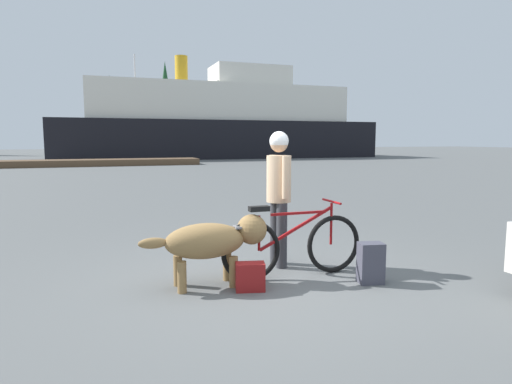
{
  "coord_description": "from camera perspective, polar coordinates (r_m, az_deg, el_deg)",
  "views": [
    {
      "loc": [
        -1.82,
        -4.62,
        1.66
      ],
      "look_at": [
        0.37,
        1.52,
        0.89
      ],
      "focal_mm": 31.04,
      "sensor_mm": 36.0,
      "label": 1
    }
  ],
  "objects": [
    {
      "name": "ground_plane",
      "position": [
        5.23,
        1.8,
        -11.77
      ],
      "size": [
        160.0,
        160.0,
        0.0
      ],
      "primitive_type": "plane",
      "color": "#595B5B"
    },
    {
      "name": "dock_pier",
      "position": [
        30.11,
        -23.56,
        3.43
      ],
      "size": [
        16.76,
        2.27,
        0.4
      ],
      "primitive_type": "cube",
      "color": "brown",
      "rests_on": "ground_plane"
    },
    {
      "name": "backpack",
      "position": [
        5.37,
        14.57,
        -8.85
      ],
      "size": [
        0.32,
        0.25,
        0.48
      ],
      "primitive_type": "cube",
      "rotation": [
        0.0,
        0.0,
        -0.21
      ],
      "color": "#3F3F4C",
      "rests_on": "ground_plane"
    },
    {
      "name": "ferry_boat",
      "position": [
        40.96,
        -4.51,
        8.84
      ],
      "size": [
        28.61,
        7.04,
        8.9
      ],
      "color": "black",
      "rests_on": "ground_plane"
    },
    {
      "name": "handbag_pannier",
      "position": [
        4.97,
        -0.75,
        -10.86
      ],
      "size": [
        0.35,
        0.25,
        0.31
      ],
      "primitive_type": "cube",
      "rotation": [
        0.0,
        0.0,
        -0.24
      ],
      "color": "maroon",
      "rests_on": "ground_plane"
    },
    {
      "name": "sailboat_moored",
      "position": [
        42.67,
        -15.05,
        5.01
      ],
      "size": [
        6.81,
        1.91,
        9.36
      ],
      "color": "silver",
      "rests_on": "ground_plane"
    },
    {
      "name": "bicycle",
      "position": [
        5.4,
        4.74,
        -6.86
      ],
      "size": [
        1.82,
        0.44,
        0.92
      ],
      "color": "black",
      "rests_on": "ground_plane"
    },
    {
      "name": "pine_tree_center",
      "position": [
        57.2,
        -18.28,
        10.9
      ],
      "size": [
        4.12,
        4.12,
        9.35
      ],
      "color": "#4C331E",
      "rests_on": "ground_plane"
    },
    {
      "name": "person_cyclist",
      "position": [
        5.76,
        2.95,
        0.9
      ],
      "size": [
        0.32,
        0.53,
        1.77
      ],
      "color": "#333338",
      "rests_on": "ground_plane"
    },
    {
      "name": "pine_tree_far_right",
      "position": [
        60.77,
        -0.06,
        10.85
      ],
      "size": [
        3.32,
        3.32,
        9.77
      ],
      "color": "#4C331E",
      "rests_on": "ground_plane"
    },
    {
      "name": "pine_tree_mid_back",
      "position": [
        63.22,
        -11.57,
        11.87
      ],
      "size": [
        2.89,
        2.89,
        12.23
      ],
      "color": "#4C331E",
      "rests_on": "ground_plane"
    },
    {
      "name": "dog",
      "position": [
        5.07,
        -5.54,
        -6.24
      ],
      "size": [
        1.47,
        0.47,
        0.8
      ],
      "color": "olive",
      "rests_on": "ground_plane"
    }
  ]
}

